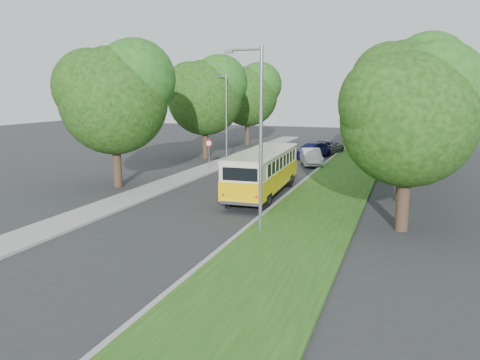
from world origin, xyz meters
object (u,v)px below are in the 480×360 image
(lamppost_near, at_px, (259,134))
(car_silver, at_px, (274,172))
(car_white, at_px, (311,157))
(car_blue, at_px, (312,150))
(lamppost_far, at_px, (225,115))
(car_grey, at_px, (326,148))
(vintage_bus, at_px, (263,173))

(lamppost_near, bearing_deg, car_silver, 102.61)
(car_white, distance_m, car_blue, 4.64)
(lamppost_near, bearing_deg, lamppost_far, 115.71)
(lamppost_far, height_order, car_blue, lamppost_far)
(car_white, xyz_separation_m, car_blue, (-0.84, 4.56, -0.01))
(lamppost_near, height_order, car_white, lamppost_near)
(lamppost_far, distance_m, car_silver, 10.01)
(car_white, relative_size, car_grey, 0.97)
(lamppost_near, distance_m, car_white, 20.24)
(vintage_bus, bearing_deg, car_grey, 86.53)
(lamppost_far, relative_size, car_blue, 1.57)
(vintage_bus, distance_m, car_grey, 20.16)
(car_grey, bearing_deg, lamppost_near, -69.28)
(lamppost_near, bearing_deg, car_grey, 93.44)
(lamppost_far, distance_m, car_blue, 9.36)
(car_silver, bearing_deg, lamppost_far, 145.28)
(vintage_bus, height_order, car_grey, vintage_bus)
(lamppost_far, bearing_deg, lamppost_near, -64.29)
(vintage_bus, height_order, car_silver, vintage_bus)
(vintage_bus, relative_size, car_silver, 2.18)
(car_blue, bearing_deg, car_white, -58.61)
(lamppost_far, distance_m, car_grey, 11.95)
(lamppost_far, xyz_separation_m, vintage_bus, (6.90, -11.32, -2.74))
(lamppost_near, bearing_deg, car_white, 94.77)
(lamppost_near, xyz_separation_m, lamppost_far, (-8.91, 18.50, -0.25))
(car_white, height_order, car_grey, car_white)
(vintage_bus, bearing_deg, car_blue, 89.19)
(car_silver, height_order, car_white, car_silver)
(car_silver, distance_m, car_blue, 12.88)
(lamppost_near, bearing_deg, vintage_bus, 105.59)
(vintage_bus, relative_size, car_blue, 1.94)
(lamppost_near, distance_m, car_silver, 12.35)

